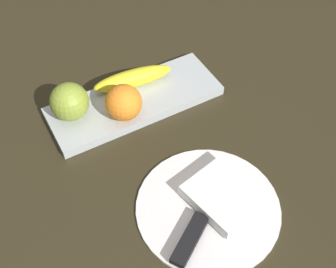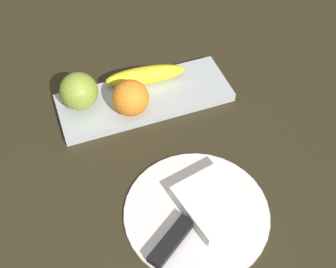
# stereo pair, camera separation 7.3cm
# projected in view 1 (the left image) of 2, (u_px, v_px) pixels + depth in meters

# --- Properties ---
(ground_plane) EXTENTS (2.40, 2.40, 0.00)m
(ground_plane) POSITION_uv_depth(u_px,v_px,m) (114.00, 110.00, 0.83)
(ground_plane) COLOR #2C2615
(fruit_tray) EXTENTS (0.33, 0.12, 0.02)m
(fruit_tray) POSITION_uv_depth(u_px,v_px,m) (135.00, 101.00, 0.84)
(fruit_tray) COLOR #B1B9BD
(fruit_tray) RESTS_ON ground_plane
(apple) EXTENTS (0.07, 0.07, 0.07)m
(apple) POSITION_uv_depth(u_px,v_px,m) (69.00, 102.00, 0.77)
(apple) COLOR olive
(apple) RESTS_ON fruit_tray
(banana) EXTENTS (0.16, 0.05, 0.04)m
(banana) POSITION_uv_depth(u_px,v_px,m) (133.00, 78.00, 0.84)
(banana) COLOR yellow
(banana) RESTS_ON fruit_tray
(orange_near_apple) EXTENTS (0.07, 0.07, 0.07)m
(orange_near_apple) POSITION_uv_depth(u_px,v_px,m) (124.00, 103.00, 0.78)
(orange_near_apple) COLOR orange
(orange_near_apple) RESTS_ON fruit_tray
(dinner_plate) EXTENTS (0.23, 0.23, 0.01)m
(dinner_plate) POSITION_uv_depth(u_px,v_px,m) (208.00, 207.00, 0.69)
(dinner_plate) COLOR white
(dinner_plate) RESTS_ON ground_plane
(folded_napkin) EXTENTS (0.12, 0.13, 0.02)m
(folded_napkin) POSITION_uv_depth(u_px,v_px,m) (224.00, 194.00, 0.69)
(folded_napkin) COLOR white
(folded_napkin) RESTS_ON dinner_plate
(knife) EXTENTS (0.16, 0.12, 0.01)m
(knife) POSITION_uv_depth(u_px,v_px,m) (194.00, 231.00, 0.66)
(knife) COLOR silver
(knife) RESTS_ON dinner_plate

